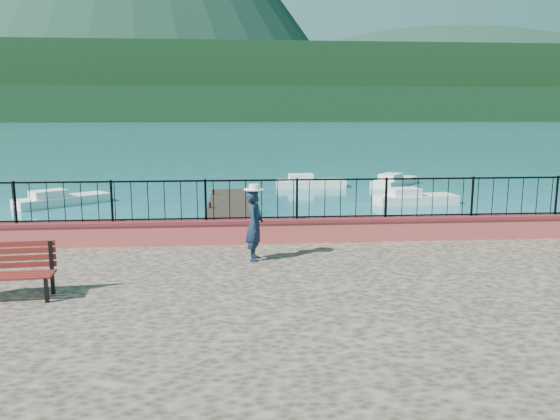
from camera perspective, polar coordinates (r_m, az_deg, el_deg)
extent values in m
plane|color=#19596B|center=(10.39, 5.82, -14.49)|extent=(2000.00, 2000.00, 0.00)
cube|color=#B03F44|center=(13.40, 3.04, -2.09)|extent=(28.00, 0.46, 0.58)
cube|color=black|center=(13.26, 3.07, 1.14)|extent=(27.00, 0.05, 0.95)
cube|color=#2D231C|center=(21.68, -5.23, -1.05)|extent=(2.00, 16.00, 0.30)
cube|color=black|center=(309.32, -4.54, 10.88)|extent=(900.00, 60.00, 18.00)
cube|color=black|center=(369.71, -4.62, 12.76)|extent=(900.00, 120.00, 44.00)
ellipsoid|color=#142D23|center=(610.98, 16.72, 9.22)|extent=(448.00, 384.00, 180.00)
cube|color=black|center=(10.35, -27.13, -7.31)|extent=(1.74, 0.65, 0.43)
cube|color=maroon|center=(10.47, -26.90, -4.41)|extent=(1.71, 0.21, 0.52)
imported|color=#111E34|center=(11.63, -2.68, -1.60)|extent=(0.44, 0.60, 1.52)
cylinder|color=white|center=(11.49, -2.72, 2.42)|extent=(0.44, 0.44, 0.12)
cube|color=white|center=(18.34, -25.08, -3.22)|extent=(4.12, 1.69, 0.80)
cube|color=silver|center=(27.16, 14.02, 1.48)|extent=(4.04, 1.72, 0.80)
cube|color=silver|center=(27.97, -21.77, 1.30)|extent=(4.16, 3.77, 0.80)
cube|color=white|center=(32.44, 3.25, 3.11)|extent=(4.03, 1.31, 0.80)
cube|color=silver|center=(33.84, 11.93, 3.20)|extent=(3.68, 4.02, 0.80)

